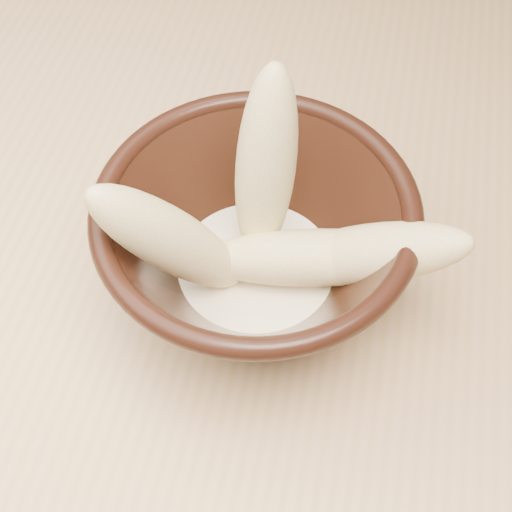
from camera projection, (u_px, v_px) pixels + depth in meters
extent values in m
plane|color=#9F7B4B|center=(296.00, 466.00, 1.24)|extent=(4.00, 4.00, 0.00)
cube|color=tan|center=(333.00, 197.00, 0.64)|extent=(1.20, 0.80, 0.04)
cylinder|color=tan|center=(24.00, 137.00, 1.20)|extent=(0.05, 0.05, 0.71)
cylinder|color=black|center=(256.00, 294.00, 0.55)|extent=(0.10, 0.10, 0.01)
cylinder|color=black|center=(256.00, 279.00, 0.53)|extent=(0.09, 0.09, 0.01)
torus|color=black|center=(256.00, 209.00, 0.46)|extent=(0.22, 0.22, 0.01)
cylinder|color=#F5E8C5|center=(256.00, 271.00, 0.52)|extent=(0.12, 0.12, 0.02)
ellipsoid|color=tan|center=(266.00, 168.00, 0.47)|extent=(0.05, 0.08, 0.16)
ellipsoid|color=tan|center=(172.00, 240.00, 0.46)|extent=(0.12, 0.09, 0.15)
ellipsoid|color=tan|center=(368.00, 254.00, 0.47)|extent=(0.15, 0.06, 0.12)
ellipsoid|color=tan|center=(317.00, 258.00, 0.49)|extent=(0.17, 0.07, 0.05)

